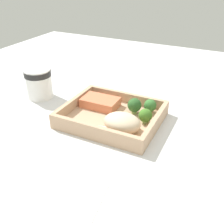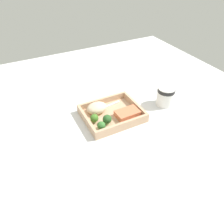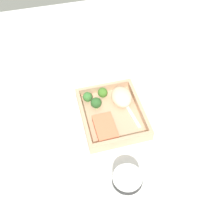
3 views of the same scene
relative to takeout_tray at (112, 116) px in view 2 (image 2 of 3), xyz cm
name	(u,v)px [view 2 (image 2 of 3)]	position (x,y,z in cm)	size (l,w,h in cm)	color
ground_plane	(112,118)	(0.00, 0.00, -1.60)	(160.00, 160.00, 2.00)	silver
takeout_tray	(112,116)	(0.00, 0.00, 0.00)	(25.35, 20.98, 1.20)	tan
tray_rim	(112,112)	(0.00, 0.00, 2.05)	(25.35, 20.98, 2.90)	tan
salmon_fillet	(127,114)	(-5.67, 3.87, 1.89)	(10.38, 6.54, 2.59)	#E37952
mashed_potatoes	(97,108)	(5.14, -4.87, 2.90)	(9.34, 7.19, 4.61)	beige
broccoli_floret_1	(107,119)	(4.61, 4.51, 3.03)	(3.85, 3.85, 4.44)	#87AE60
broccoli_floret_2	(101,126)	(8.37, 6.78, 2.73)	(3.45, 3.45, 3.93)	#7DA35C
broccoli_floret_3	(94,118)	(9.01, 1.10, 2.72)	(3.56, 3.56, 3.97)	#8CA662
fork	(104,108)	(1.01, -6.18, 0.82)	(15.87, 3.95, 0.44)	silver
paper_cup	(166,95)	(-26.93, 3.02, 4.59)	(8.19, 8.19, 9.29)	white
receipt_slip	(79,92)	(5.76, -26.29, -0.48)	(9.68, 15.62, 0.24)	white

